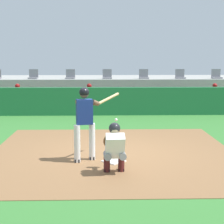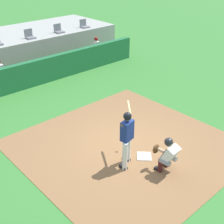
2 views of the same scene
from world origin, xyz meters
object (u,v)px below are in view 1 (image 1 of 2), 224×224
(catcher_crouched, at_px, (114,146))
(dugout_player_1, at_px, (89,97))
(dugout_player_0, at_px, (17,98))
(stadium_seat_1, at_px, (33,76))
(dugout_player_2, at_px, (215,97))
(stadium_seat_3, at_px, (107,76))
(home_plate, at_px, (114,161))
(batter_at_plate, at_px, (85,119))
(stadium_seat_5, at_px, (180,76))
(stadium_seat_2, at_px, (70,76))
(stadium_seat_4, at_px, (144,76))
(stadium_seat_6, at_px, (216,76))

(catcher_crouched, distance_m, dugout_player_1, 9.05)
(dugout_player_0, distance_m, stadium_seat_1, 2.24)
(dugout_player_2, xyz_separation_m, stadium_seat_3, (-4.92, 2.03, 0.86))
(home_plate, distance_m, batter_at_plate, 1.22)
(batter_at_plate, relative_size, stadium_seat_5, 3.76)
(dugout_player_1, xyz_separation_m, stadium_seat_2, (-1.01, 2.03, 0.86))
(batter_at_plate, distance_m, stadium_seat_5, 10.99)
(stadium_seat_2, bearing_deg, stadium_seat_3, 0.00)
(stadium_seat_2, bearing_deg, stadium_seat_5, 0.00)
(stadium_seat_4, bearing_deg, dugout_player_0, -161.14)
(catcher_crouched, relative_size, dugout_player_2, 1.46)
(dugout_player_2, height_order, stadium_seat_6, stadium_seat_6)
(stadium_seat_4, xyz_separation_m, stadium_seat_5, (1.86, 0.00, 0.00))
(batter_at_plate, bearing_deg, catcher_crouched, -56.06)
(stadium_seat_3, xyz_separation_m, stadium_seat_4, (1.86, 0.00, 0.00))
(dugout_player_2, bearing_deg, stadium_seat_5, 120.72)
(batter_at_plate, xyz_separation_m, stadium_seat_6, (6.25, 10.07, 0.50))
(dugout_player_1, height_order, stadium_seat_2, stadium_seat_2)
(home_plate, xyz_separation_m, stadium_seat_2, (-1.86, 10.18, 1.51))
(dugout_player_0, distance_m, stadium_seat_3, 4.66)
(home_plate, height_order, stadium_seat_1, stadium_seat_1)
(stadium_seat_2, bearing_deg, dugout_player_1, -63.60)
(home_plate, relative_size, stadium_seat_4, 0.92)
(stadium_seat_4, height_order, stadium_seat_5, same)
(stadium_seat_2, height_order, stadium_seat_5, same)
(home_plate, xyz_separation_m, dugout_player_1, (-0.85, 8.14, 0.65))
(dugout_player_2, xyz_separation_m, stadium_seat_1, (-8.64, 2.03, 0.86))
(stadium_seat_2, distance_m, stadium_seat_3, 1.86)
(stadium_seat_6, bearing_deg, stadium_seat_5, 180.00)
(home_plate, xyz_separation_m, batter_at_plate, (-0.68, 0.11, 1.01))
(catcher_crouched, xyz_separation_m, dugout_player_2, (4.94, 9.01, 0.06))
(dugout_player_1, bearing_deg, home_plate, -84.06)
(batter_at_plate, bearing_deg, home_plate, -9.43)
(batter_at_plate, distance_m, catcher_crouched, 1.25)
(stadium_seat_2, distance_m, stadium_seat_5, 5.57)
(dugout_player_0, relative_size, dugout_player_1, 1.00)
(stadium_seat_2, relative_size, stadium_seat_4, 1.00)
(catcher_crouched, xyz_separation_m, stadium_seat_4, (1.88, 11.04, 0.93))
(stadium_seat_4, bearing_deg, stadium_seat_2, 180.00)
(batter_at_plate, relative_size, stadium_seat_1, 3.76)
(home_plate, distance_m, stadium_seat_1, 10.94)
(batter_at_plate, distance_m, stadium_seat_6, 11.86)
(batter_at_plate, height_order, catcher_crouched, batter_at_plate)
(home_plate, height_order, stadium_seat_4, stadium_seat_4)
(stadium_seat_1, bearing_deg, dugout_player_2, -13.25)
(dugout_player_0, xyz_separation_m, dugout_player_1, (3.25, 0.00, 0.00))
(home_plate, bearing_deg, batter_at_plate, 170.57)
(stadium_seat_1, bearing_deg, stadium_seat_6, 0.00)
(stadium_seat_3, distance_m, stadium_seat_5, 3.71)
(dugout_player_0, relative_size, dugout_player_2, 1.00)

